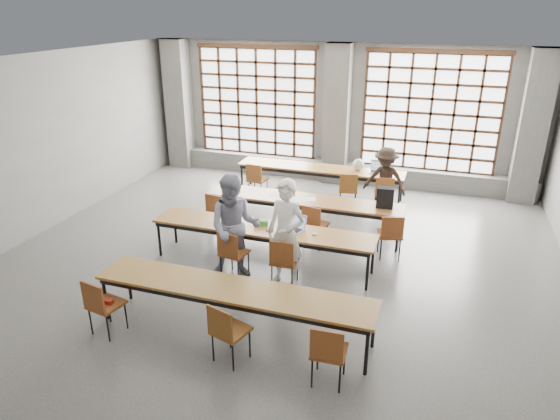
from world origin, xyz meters
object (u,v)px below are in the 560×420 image
(desk_row_b, at_px, (304,202))
(chair_mid_left, at_px, (218,209))
(chair_mid_centre, at_px, (314,222))
(green_box, at_px, (261,223))
(red_pouch, at_px, (106,301))
(chair_back_right, at_px, (384,191))
(desk_row_a, at_px, (320,170))
(student_male, at_px, (286,234))
(student_back, at_px, (385,180))
(chair_mid_right, at_px, (391,232))
(phone, at_px, (270,230))
(chair_near_mid, at_px, (226,328))
(student_female, at_px, (235,227))
(mouse, at_px, (314,234))
(chair_near_left, at_px, (101,302))
(backpack, at_px, (385,198))
(chair_front_left, at_px, (232,250))
(chair_front_right, at_px, (284,258))
(chair_near_right, at_px, (328,349))
(plastic_bag, at_px, (358,165))
(laptop_back, at_px, (378,169))
(laptop_front, at_px, (295,226))
(desk_row_d, at_px, (233,292))
(chair_back_mid, at_px, (348,187))
(chair_back_left, at_px, (256,177))

(desk_row_b, bearing_deg, chair_mid_left, -158.72)
(chair_mid_centre, distance_m, green_box, 1.16)
(desk_row_b, height_order, red_pouch, desk_row_b)
(chair_mid_left, bearing_deg, chair_mid_centre, 0.03)
(chair_back_right, relative_size, chair_mid_left, 1.00)
(desk_row_a, relative_size, student_male, 2.18)
(student_back, relative_size, red_pouch, 7.45)
(chair_mid_right, height_order, phone, chair_mid_right)
(chair_near_mid, bearing_deg, student_female, 110.38)
(student_male, height_order, mouse, student_male)
(chair_near_left, xyz_separation_m, backpack, (3.30, 4.27, 0.39))
(desk_row_b, relative_size, chair_front_left, 4.55)
(chair_front_right, bearing_deg, chair_near_right, -58.85)
(chair_back_right, height_order, chair_front_right, same)
(plastic_bag, bearing_deg, student_female, -107.25)
(red_pouch, bearing_deg, green_box, 63.41)
(student_back, bearing_deg, laptop_back, 123.93)
(chair_mid_right, distance_m, chair_front_left, 2.91)
(chair_near_left, distance_m, laptop_front, 3.39)
(chair_back_right, xyz_separation_m, laptop_front, (-1.16, -2.95, 0.25))
(backpack, relative_size, red_pouch, 2.00)
(mouse, height_order, red_pouch, mouse)
(desk_row_d, xyz_separation_m, chair_mid_left, (-1.63, 2.97, -0.13))
(chair_mid_left, xyz_separation_m, chair_near_mid, (1.80, -3.59, 0.00))
(phone, bearing_deg, chair_near_right, -57.20)
(chair_back_mid, height_order, chair_near_left, same)
(chair_back_left, bearing_deg, desk_row_b, -42.85)
(chair_back_right, height_order, chair_mid_centre, same)
(red_pouch, bearing_deg, desk_row_d, 17.93)
(desk_row_b, distance_m, mouse, 1.72)
(green_box, bearing_deg, chair_back_right, 59.13)
(laptop_front, bearing_deg, student_male, -86.90)
(chair_near_left, xyz_separation_m, laptop_front, (1.96, 2.76, 0.25))
(desk_row_d, bearing_deg, desk_row_b, 90.21)
(chair_near_mid, bearing_deg, phone, 97.13)
(desk_row_d, relative_size, chair_front_left, 4.55)
(red_pouch, bearing_deg, laptop_front, 54.04)
(student_male, relative_size, plastic_bag, 6.40)
(laptop_back, height_order, mouse, laptop_back)
(chair_near_left, bearing_deg, desk_row_b, 68.05)
(chair_near_right, height_order, student_female, student_female)
(desk_row_a, height_order, plastic_bag, plastic_bag)
(desk_row_b, bearing_deg, chair_back_left, 137.15)
(chair_back_left, relative_size, chair_back_mid, 1.00)
(chair_front_left, xyz_separation_m, plastic_bag, (1.33, 4.36, 0.34))
(chair_back_right, distance_m, plastic_bag, 1.04)
(chair_back_left, xyz_separation_m, phone, (1.47, -3.16, 0.20))
(desk_row_d, relative_size, student_male, 2.18)
(desk_row_d, xyz_separation_m, chair_back_mid, (0.61, 5.08, -0.13))
(student_female, height_order, backpack, student_female)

